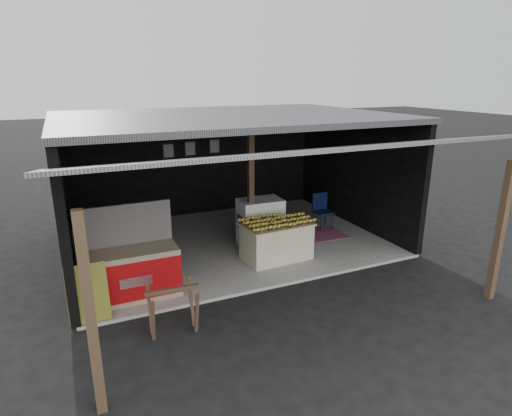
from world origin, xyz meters
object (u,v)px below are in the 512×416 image
white_crate (260,222)px  water_barrel (301,235)px  sawhorse (173,305)px  neighbor_stall (133,271)px  banana_table (276,241)px  plastic_chair (322,208)px

white_crate → water_barrel: size_ratio=1.99×
water_barrel → sawhorse: bearing=-148.0°
white_crate → neighbor_stall: 3.36m
banana_table → sawhorse: banana_table is taller
white_crate → sawhorse: white_crate is taller
neighbor_stall → white_crate: bearing=23.2°
banana_table → white_crate: size_ratio=1.37×
banana_table → plastic_chair: (1.94, 1.26, 0.14)m
water_barrel → neighbor_stall: bearing=-167.8°
banana_table → sawhorse: bearing=-148.9°
banana_table → plastic_chair: 2.31m
banana_table → neighbor_stall: size_ratio=0.91×
white_crate → neighbor_stall: (-3.09, -1.34, -0.05)m
neighbor_stall → plastic_chair: 5.28m
white_crate → neighbor_stall: size_ratio=0.66×
banana_table → water_barrel: (0.85, 0.39, -0.13)m
sawhorse → water_barrel: (3.53, 2.21, -0.16)m
neighbor_stall → plastic_chair: bearing=18.8°
banana_table → white_crate: 0.89m
sawhorse → white_crate: bearing=48.8°
white_crate → water_barrel: (0.82, -0.49, -0.27)m
banana_table → sawhorse: size_ratio=1.86×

